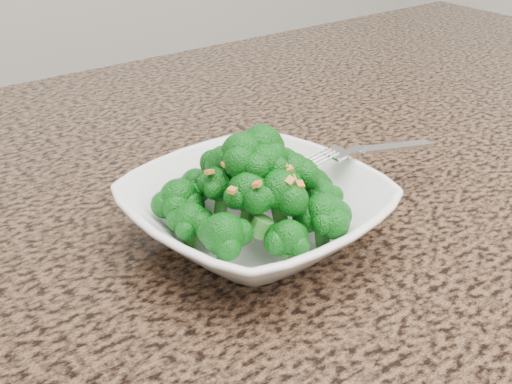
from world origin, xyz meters
TOP-DOWN VIEW (x-y plane):
  - granite_counter at (0.00, 0.30)m, footprint 1.64×1.04m
  - bowl at (-0.16, 0.24)m, footprint 0.25×0.25m
  - broccoli_pile at (-0.16, 0.24)m, footprint 0.20×0.20m
  - garlic_topping at (-0.16, 0.24)m, footprint 0.12×0.12m
  - fork at (-0.04, 0.23)m, footprint 0.19×0.04m

SIDE VIEW (x-z plane):
  - granite_counter at x=0.00m, z-range 0.87..0.90m
  - bowl at x=-0.16m, z-range 0.90..0.96m
  - fork at x=-0.04m, z-range 0.96..0.97m
  - broccoli_pile at x=-0.16m, z-range 0.96..1.03m
  - garlic_topping at x=-0.16m, z-range 1.03..1.03m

